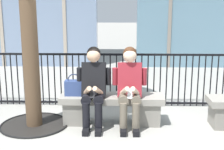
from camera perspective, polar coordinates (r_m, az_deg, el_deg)
ground_plane at (r=4.92m, az=-0.04°, el=-8.81°), size 60.00×60.00×0.00m
stone_bench at (r=4.83m, az=-0.04°, el=-5.82°), size 1.60×0.44×0.45m
seated_person_with_phone at (r=4.61m, az=-3.44°, el=-1.81°), size 0.52×0.66×1.21m
seated_person_companion at (r=4.60m, az=3.27°, el=-1.86°), size 0.52×0.66×1.21m
handbag_on_bench at (r=4.78m, az=-7.01°, el=-2.29°), size 0.28×0.15×0.34m
plaza_railing at (r=5.62m, az=0.25°, el=-0.81°), size 9.46×0.04×0.97m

